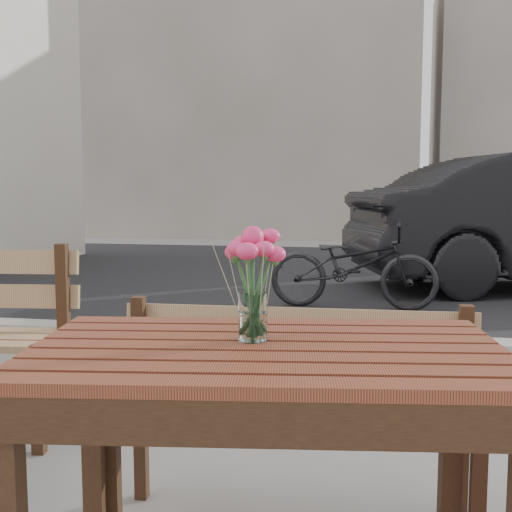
% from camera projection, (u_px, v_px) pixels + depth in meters
% --- Properties ---
extents(street, '(30.00, 8.12, 0.12)m').
position_uv_depth(street, '(367.00, 299.00, 6.69)').
color(street, black).
rests_on(street, ground).
extents(backdrop_buildings, '(15.50, 4.00, 8.00)m').
position_uv_depth(backdrop_buildings, '(381.00, 86.00, 15.40)').
color(backdrop_buildings, gray).
rests_on(backdrop_buildings, ground).
extents(main_table, '(1.35, 0.90, 0.78)m').
position_uv_depth(main_table, '(267.00, 392.00, 1.73)').
color(main_table, '#552016').
rests_on(main_table, ground).
extents(main_bench, '(1.32, 0.43, 0.81)m').
position_uv_depth(main_bench, '(294.00, 387.00, 2.29)').
color(main_bench, '#967A4D').
rests_on(main_bench, ground).
extents(main_vase, '(0.17, 0.17, 0.32)m').
position_uv_depth(main_vase, '(253.00, 270.00, 1.76)').
color(main_vase, white).
rests_on(main_vase, main_table).
extents(bicycle, '(1.67, 0.65, 0.86)m').
position_uv_depth(bicycle, '(353.00, 265.00, 6.31)').
color(bicycle, black).
rests_on(bicycle, ground).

